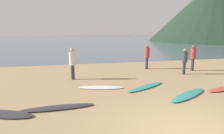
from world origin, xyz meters
TOP-DOWN VIEW (x-y plane):
  - ground_plane at (0.00, 10.00)m, footprint 120.00×120.00m
  - ocean_water at (0.00, 61.32)m, footprint 140.00×100.00m
  - headland_hill at (33.44, 38.44)m, footprint 32.35×32.35m
  - surfboard_1 at (-5.02, 2.38)m, footprint 2.10×1.32m
  - surfboard_2 at (-3.39, 2.53)m, footprint 2.52×0.55m
  - surfboard_3 at (-1.52, 4.56)m, footprint 2.20×1.04m
  - surfboard_4 at (0.54, 4.14)m, footprint 2.35×1.57m
  - surfboard_5 at (1.77, 2.68)m, footprint 2.45×1.70m
  - person_0 at (2.36, 8.34)m, footprint 0.35×0.35m
  - person_1 at (3.90, 6.24)m, footprint 0.32×0.32m
  - person_2 at (5.10, 7.10)m, footprint 0.34×0.34m
  - person_3 at (-2.74, 6.51)m, footprint 0.35×0.35m

SIDE VIEW (x-z plane):
  - ground_plane at x=0.00m, z-range -0.20..0.00m
  - ocean_water at x=0.00m, z-range 0.00..0.00m
  - surfboard_3 at x=-1.52m, z-range 0.00..0.06m
  - surfboard_4 at x=0.54m, z-range 0.00..0.08m
  - surfboard_1 at x=-5.02m, z-range 0.00..0.08m
  - surfboard_2 at x=-3.39m, z-range 0.00..0.08m
  - surfboard_5 at x=1.77m, z-range 0.00..0.08m
  - person_1 at x=3.90m, z-range 0.14..1.72m
  - person_2 at x=5.10m, z-range 0.15..1.86m
  - person_0 at x=2.36m, z-range 0.15..1.86m
  - person_3 at x=-2.74m, z-range 0.15..1.88m
  - headland_hill at x=33.44m, z-range 0.00..15.53m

